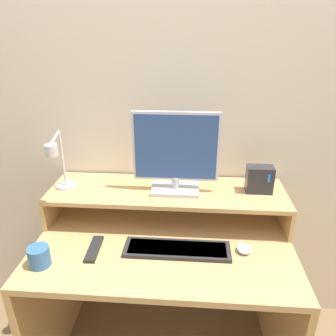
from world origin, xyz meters
TOP-DOWN VIEW (x-y plane):
  - wall_back at (0.00, 0.78)m, footprint 6.00×0.05m
  - desk at (0.00, 0.37)m, footprint 1.20×0.74m
  - monitor_shelf at (0.00, 0.57)m, footprint 1.20×0.35m
  - monitor at (0.04, 0.56)m, footprint 0.42×0.16m
  - desk_lamp at (-0.51, 0.47)m, footprint 0.12×0.27m
  - router_dock at (0.46, 0.58)m, footprint 0.13×0.08m
  - keyboard at (0.07, 0.29)m, footprint 0.48×0.14m
  - mouse at (0.37, 0.31)m, footprint 0.07×0.08m
  - remote_control at (-0.31, 0.27)m, footprint 0.05×0.18m
  - mug at (-0.51, 0.15)m, footprint 0.09×0.09m

SIDE VIEW (x-z plane):
  - desk at x=0.00m, z-range 0.16..0.91m
  - remote_control at x=-0.31m, z-range 0.75..0.77m
  - keyboard at x=0.07m, z-range 0.75..0.77m
  - mouse at x=0.37m, z-range 0.75..0.79m
  - mug at x=-0.51m, z-range 0.75..0.84m
  - monitor_shelf at x=0.00m, z-range 0.81..0.98m
  - router_dock at x=0.46m, z-range 0.92..1.06m
  - desk_lamp at x=-0.51m, z-range 0.93..1.24m
  - monitor at x=0.04m, z-range 0.92..1.33m
  - wall_back at x=0.00m, z-range 0.00..2.50m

